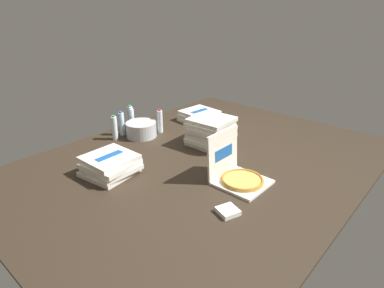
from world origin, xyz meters
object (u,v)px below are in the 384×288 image
object	(u,v)px
pizza_stack_left_mid	(199,116)
water_bottle_0	(160,121)
water_bottle_2	(122,124)
water_bottle_4	(115,128)
ice_bucket	(141,129)
pizza_stack_right_mid	(211,132)
water_bottle_1	(130,117)
water_bottle_3	(132,119)
napkin_pile	(228,211)
open_pizza_box	(237,174)
pizza_stack_center_near	(110,165)

from	to	relation	value
pizza_stack_left_mid	water_bottle_0	xyz separation A→B (m)	(-0.54, 0.07, 0.06)
water_bottle_2	water_bottle_4	distance (m)	0.13
ice_bucket	pizza_stack_right_mid	bearing A→B (deg)	-65.14
water_bottle_1	water_bottle_0	bearing A→B (deg)	-71.73
water_bottle_3	napkin_pile	distance (m)	1.71
open_pizza_box	water_bottle_0	world-z (taller)	open_pizza_box
open_pizza_box	water_bottle_2	xyz separation A→B (m)	(0.01, 1.41, 0.05)
pizza_stack_center_near	pizza_stack_right_mid	bearing A→B (deg)	-13.62
pizza_stack_center_near	napkin_pile	size ratio (longest dim) A/B	3.30
water_bottle_2	napkin_pile	distance (m)	1.64
pizza_stack_center_near	napkin_pile	xyz separation A→B (m)	(0.19, -1.00, -0.06)
water_bottle_0	water_bottle_2	xyz separation A→B (m)	(-0.30, 0.24, 0.00)
pizza_stack_left_mid	pizza_stack_center_near	world-z (taller)	pizza_stack_center_near
pizza_stack_right_mid	ice_bucket	world-z (taller)	pizza_stack_right_mid
pizza_stack_left_mid	water_bottle_4	bearing A→B (deg)	164.77
water_bottle_2	pizza_stack_center_near	bearing A→B (deg)	-133.62
pizza_stack_center_near	water_bottle_2	bearing A→B (deg)	46.38
open_pizza_box	water_bottle_1	xyz separation A→B (m)	(0.20, 1.51, 0.05)
open_pizza_box	pizza_stack_center_near	size ratio (longest dim) A/B	0.93
pizza_stack_left_mid	pizza_stack_center_near	bearing A→B (deg)	-168.55
pizza_stack_left_mid	water_bottle_3	world-z (taller)	water_bottle_3
pizza_stack_center_near	water_bottle_4	xyz separation A→B (m)	(0.45, 0.55, 0.04)
pizza_stack_right_mid	water_bottle_1	bearing A→B (deg)	102.76
pizza_stack_right_mid	water_bottle_1	xyz separation A→B (m)	(-0.21, 0.93, -0.01)
napkin_pile	pizza_stack_right_mid	bearing A→B (deg)	44.42
water_bottle_2	pizza_stack_left_mid	bearing A→B (deg)	-19.96
ice_bucket	water_bottle_0	xyz separation A→B (m)	(0.20, -0.06, 0.05)
ice_bucket	napkin_pile	xyz separation A→B (m)	(-0.48, -1.41, -0.06)
open_pizza_box	napkin_pile	xyz separation A→B (m)	(-0.37, -0.18, -0.05)
napkin_pile	open_pizza_box	bearing A→B (deg)	26.25
pizza_stack_right_mid	pizza_stack_center_near	size ratio (longest dim) A/B	0.97
open_pizza_box	ice_bucket	bearing A→B (deg)	85.00
pizza_stack_left_mid	water_bottle_3	bearing A→B (deg)	154.32
pizza_stack_center_near	water_bottle_4	world-z (taller)	water_bottle_4
open_pizza_box	water_bottle_0	bearing A→B (deg)	75.16
pizza_stack_left_mid	pizza_stack_right_mid	bearing A→B (deg)	-130.39
water_bottle_0	napkin_pile	xyz separation A→B (m)	(-0.68, -1.35, -0.10)
water_bottle_0	napkin_pile	world-z (taller)	water_bottle_0
water_bottle_3	water_bottle_4	bearing A→B (deg)	-165.00
open_pizza_box	water_bottle_3	distance (m)	1.45
pizza_stack_center_near	water_bottle_3	size ratio (longest dim) A/B	1.67
pizza_stack_center_near	ice_bucket	size ratio (longest dim) A/B	1.37
water_bottle_1	pizza_stack_center_near	bearing A→B (deg)	-137.51
pizza_stack_left_mid	water_bottle_4	distance (m)	1.00
water_bottle_2	napkin_pile	world-z (taller)	water_bottle_2
water_bottle_0	water_bottle_4	bearing A→B (deg)	155.50
water_bottle_1	water_bottle_2	world-z (taller)	same
ice_bucket	water_bottle_4	world-z (taller)	water_bottle_4
pizza_stack_left_mid	napkin_pile	bearing A→B (deg)	-133.58
pizza_stack_left_mid	napkin_pile	distance (m)	1.77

